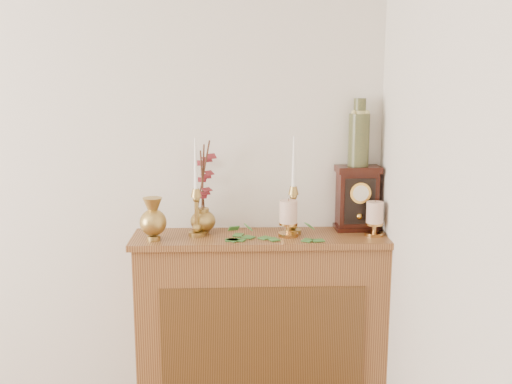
{
  "coord_description": "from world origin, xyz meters",
  "views": [
    {
      "loc": [
        1.28,
        -0.68,
        1.69
      ],
      "look_at": [
        1.37,
        2.05,
        1.15
      ],
      "focal_mm": 42.0,
      "sensor_mm": 36.0,
      "label": 1
    }
  ],
  "objects_px": {
    "bud_vase": "(153,219)",
    "ginger_jar": "(205,190)",
    "candlestick_center": "(293,202)",
    "candlestick_left": "(196,204)",
    "ceramic_vase": "(359,136)",
    "mantel_clock": "(357,198)"
  },
  "relations": [
    {
      "from": "ginger_jar",
      "to": "bud_vase",
      "type": "bearing_deg",
      "value": -145.07
    },
    {
      "from": "mantel_clock",
      "to": "ceramic_vase",
      "type": "xyz_separation_m",
      "value": [
        -0.0,
        0.0,
        0.31
      ]
    },
    {
      "from": "bud_vase",
      "to": "ginger_jar",
      "type": "height_order",
      "value": "ginger_jar"
    },
    {
      "from": "candlestick_center",
      "to": "mantel_clock",
      "type": "bearing_deg",
      "value": 11.66
    },
    {
      "from": "ginger_jar",
      "to": "ceramic_vase",
      "type": "relative_size",
      "value": 1.39
    },
    {
      "from": "candlestick_center",
      "to": "bud_vase",
      "type": "bearing_deg",
      "value": -171.15
    },
    {
      "from": "ginger_jar",
      "to": "candlestick_center",
      "type": "bearing_deg",
      "value": -7.95
    },
    {
      "from": "bud_vase",
      "to": "candlestick_center",
      "type": "bearing_deg",
      "value": 8.85
    },
    {
      "from": "candlestick_left",
      "to": "mantel_clock",
      "type": "bearing_deg",
      "value": 7.06
    },
    {
      "from": "candlestick_left",
      "to": "ceramic_vase",
      "type": "bearing_deg",
      "value": 7.28
    },
    {
      "from": "bud_vase",
      "to": "ceramic_vase",
      "type": "xyz_separation_m",
      "value": [
        0.98,
        0.17,
        0.37
      ]
    },
    {
      "from": "candlestick_center",
      "to": "bud_vase",
      "type": "height_order",
      "value": "candlestick_center"
    },
    {
      "from": "candlestick_left",
      "to": "ginger_jar",
      "type": "distance_m",
      "value": 0.11
    },
    {
      "from": "bud_vase",
      "to": "ginger_jar",
      "type": "xyz_separation_m",
      "value": [
        0.23,
        0.16,
        0.1
      ]
    },
    {
      "from": "candlestick_center",
      "to": "candlestick_left",
      "type": "bearing_deg",
      "value": -176.18
    },
    {
      "from": "ceramic_vase",
      "to": "ginger_jar",
      "type": "bearing_deg",
      "value": -179.26
    },
    {
      "from": "candlestick_left",
      "to": "ceramic_vase",
      "type": "relative_size",
      "value": 1.43
    },
    {
      "from": "bud_vase",
      "to": "ceramic_vase",
      "type": "height_order",
      "value": "ceramic_vase"
    },
    {
      "from": "bud_vase",
      "to": "ginger_jar",
      "type": "relative_size",
      "value": 0.44
    },
    {
      "from": "ginger_jar",
      "to": "ceramic_vase",
      "type": "height_order",
      "value": "ceramic_vase"
    },
    {
      "from": "candlestick_left",
      "to": "bud_vase",
      "type": "distance_m",
      "value": 0.22
    },
    {
      "from": "candlestick_left",
      "to": "mantel_clock",
      "type": "distance_m",
      "value": 0.79
    }
  ]
}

